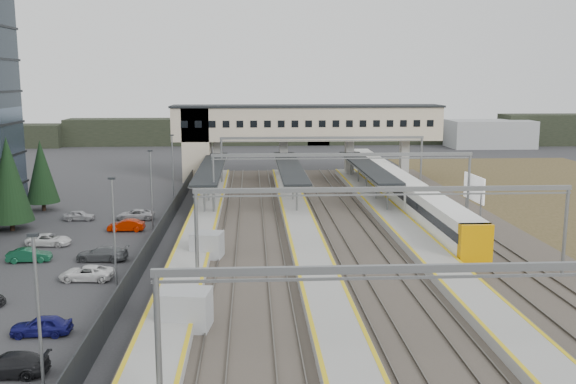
{
  "coord_description": "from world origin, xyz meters",
  "views": [
    {
      "loc": [
        2.1,
        -54.36,
        15.11
      ],
      "look_at": [
        5.71,
        8.17,
        4.0
      ],
      "focal_mm": 40.0,
      "sensor_mm": 36.0,
      "label": 1
    }
  ],
  "objects": [
    {
      "name": "ground",
      "position": [
        0.0,
        0.0,
        0.0
      ],
      "size": [
        220.0,
        220.0,
        0.0
      ],
      "primitive_type": "plane",
      "color": "#2B2B2D",
      "rests_on": "ground"
    },
    {
      "name": "car_park",
      "position": [
        -13.21,
        -8.56,
        0.58
      ],
      "size": [
        10.34,
        44.36,
        1.24
      ],
      "color": "silver",
      "rests_on": "ground"
    },
    {
      "name": "lampposts",
      "position": [
        -8.0,
        1.25,
        4.34
      ],
      "size": [
        0.5,
        53.25,
        8.07
      ],
      "color": "slate",
      "rests_on": "ground"
    },
    {
      "name": "fence",
      "position": [
        -6.5,
        5.0,
        1.0
      ],
      "size": [
        0.08,
        90.0,
        2.0
      ],
      "color": "#26282B",
      "rests_on": "ground"
    },
    {
      "name": "relay_cabin_near",
      "position": [
        -2.0,
        -17.17,
        1.27
      ],
      "size": [
        3.33,
        2.64,
        2.54
      ],
      "color": "#96999B",
      "rests_on": "ground"
    },
    {
      "name": "relay_cabin_far",
      "position": [
        -1.71,
        -1.55,
        1.16
      ],
      "size": [
        2.89,
        2.55,
        2.33
      ],
      "color": "#96999B",
      "rests_on": "ground"
    },
    {
      "name": "rail_corridor",
      "position": [
        9.34,
        5.0,
        0.29
      ],
      "size": [
        34.0,
        90.0,
        0.92
      ],
      "color": "#3C372D",
      "rests_on": "ground"
    },
    {
      "name": "canopies",
      "position": [
        7.0,
        27.0,
        3.92
      ],
      "size": [
        23.1,
        30.0,
        3.28
      ],
      "color": "black",
      "rests_on": "ground"
    },
    {
      "name": "footbridge",
      "position": [
        7.7,
        42.0,
        7.93
      ],
      "size": [
        40.4,
        6.4,
        11.2
      ],
      "color": "#C1AD95",
      "rests_on": "ground"
    },
    {
      "name": "gantries",
      "position": [
        12.0,
        3.0,
        6.0
      ],
      "size": [
        28.4,
        62.28,
        7.17
      ],
      "color": "slate",
      "rests_on": "ground"
    },
    {
      "name": "train",
      "position": [
        20.0,
        22.03,
        1.92
      ],
      "size": [
        2.69,
        56.09,
        3.38
      ],
      "color": "white",
      "rests_on": "ground"
    },
    {
      "name": "billboard",
      "position": [
        26.41,
        13.41,
        3.14
      ],
      "size": [
        0.39,
        5.63,
        4.72
      ],
      "color": "slate",
      "rests_on": "ground"
    },
    {
      "name": "treeline_far",
      "position": [
        23.81,
        92.28,
        2.95
      ],
      "size": [
        170.0,
        19.0,
        7.0
      ],
      "color": "black",
      "rests_on": "ground"
    }
  ]
}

